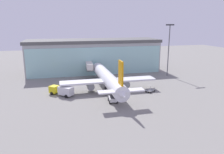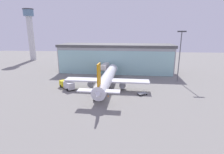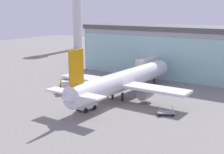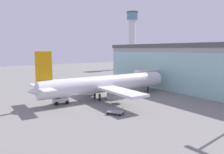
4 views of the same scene
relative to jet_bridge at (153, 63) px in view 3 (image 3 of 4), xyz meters
name	(u,v)px [view 3 (image 3 of 4)]	position (x,y,z in m)	size (l,w,h in m)	color
ground	(105,110)	(3.61, -26.96, -4.24)	(240.00, 240.00, 0.00)	gray
terminal_building	(179,51)	(3.60, 8.70, 2.31)	(53.80, 18.01, 13.09)	#A2A2A2
jet_bridge	(153,63)	(0.00, 0.00, 0.00)	(3.49, 12.32, 5.61)	silver
control_tower	(77,4)	(-54.92, 39.19, 15.21)	(6.78, 6.78, 33.04)	silver
airplane	(123,81)	(2.28, -18.60, -0.77)	(28.09, 35.55, 11.12)	silver
catering_truck	(66,84)	(-11.18, -20.08, -2.77)	(6.72, 6.71, 2.65)	yellow
baggage_cart	(166,112)	(13.69, -23.94, -3.74)	(3.22, 2.81, 1.50)	gray
pushback_tug	(86,105)	(0.82, -29.00, -3.26)	(2.52, 3.40, 2.30)	silver
safety_cone_nose	(107,107)	(3.39, -26.24, -3.96)	(0.36, 0.36, 0.55)	orange
safety_cone_wingtip	(66,85)	(-13.53, -17.45, -3.96)	(0.36, 0.36, 0.55)	orange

